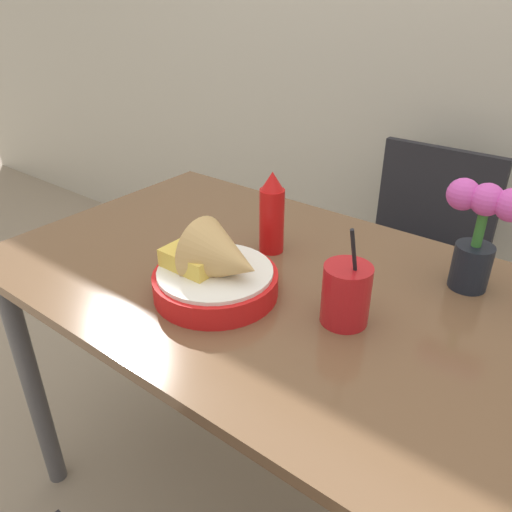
{
  "coord_description": "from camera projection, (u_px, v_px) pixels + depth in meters",
  "views": [
    {
      "loc": [
        0.51,
        -0.73,
        1.3
      ],
      "look_at": [
        -0.03,
        -0.04,
        0.81
      ],
      "focal_mm": 35.0,
      "sensor_mm": 36.0,
      "label": 1
    }
  ],
  "objects": [
    {
      "name": "flower_vase",
      "position": [
        480.0,
        229.0,
        0.96
      ],
      "size": [
        0.15,
        0.08,
        0.22
      ],
      "color": "black",
      "rests_on": "dining_table"
    },
    {
      "name": "food_basket",
      "position": [
        218.0,
        272.0,
        0.96
      ],
      "size": [
        0.25,
        0.25,
        0.16
      ],
      "color": "red",
      "rests_on": "dining_table"
    },
    {
      "name": "drink_cup",
      "position": [
        346.0,
        296.0,
        0.89
      ],
      "size": [
        0.09,
        0.09,
        0.2
      ],
      "color": "red",
      "rests_on": "dining_table"
    },
    {
      "name": "chair_far_window",
      "position": [
        419.0,
        250.0,
        1.69
      ],
      "size": [
        0.4,
        0.4,
        0.83
      ],
      "color": "black",
      "rests_on": "ground_plane"
    },
    {
      "name": "ground_plane",
      "position": [
        273.0,
        506.0,
        1.41
      ],
      "size": [
        12.0,
        12.0,
        0.0
      ],
      "primitive_type": "plane",
      "color": "gray"
    },
    {
      "name": "dining_table",
      "position": [
        278.0,
        319.0,
        1.09
      ],
      "size": [
        1.26,
        0.75,
        0.75
      ],
      "color": "brown",
      "rests_on": "ground_plane"
    },
    {
      "name": "ketchup_bottle",
      "position": [
        272.0,
        214.0,
        1.11
      ],
      "size": [
        0.06,
        0.06,
        0.19
      ],
      "color": "red",
      "rests_on": "dining_table"
    }
  ]
}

